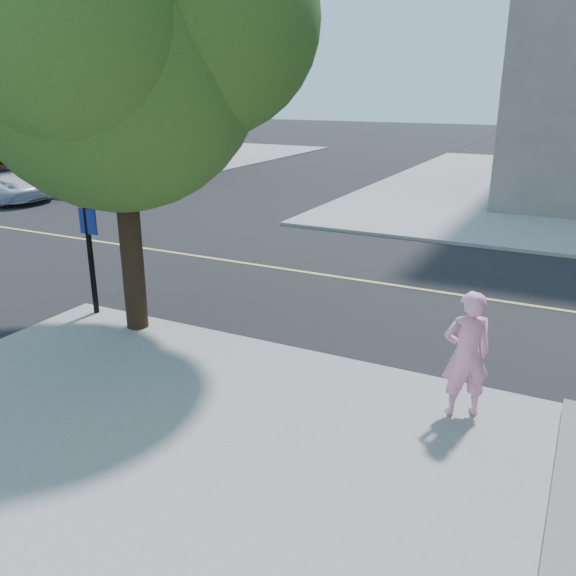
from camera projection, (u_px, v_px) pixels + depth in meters
The scene contains 7 objects.
ground at pixel (122, 316), 12.42m from camera, with size 140.00×140.00×0.00m, color black.
road_ew at pixel (236, 262), 16.21m from camera, with size 140.00×9.00×0.01m, color black.
sidewalk_nw at pixel (78, 156), 40.42m from camera, with size 26.00×25.00×0.12m, color gray.
church at pixel (57, 37), 33.89m from camera, with size 15.20×12.00×14.40m.
man_on_phone at pixel (466, 354), 8.22m from camera, with size 0.67×0.44×1.84m, color #FA9CC5.
street_tree at pixel (119, 24), 9.81m from camera, with size 6.28×5.71×8.33m.
signal_pole at pixel (12, 154), 12.09m from camera, with size 3.39×0.38×3.83m.
Camera 1 is at (8.32, -8.75, 4.54)m, focal length 37.30 mm.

